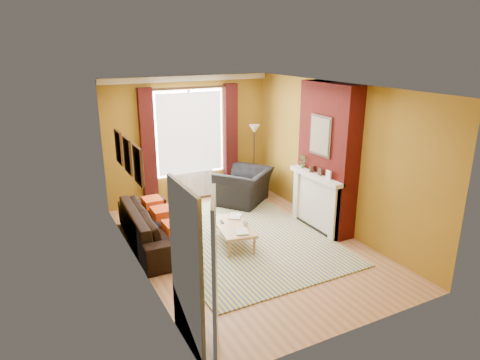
# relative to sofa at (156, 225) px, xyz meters

# --- Properties ---
(ground) EXTENTS (5.50, 5.50, 0.00)m
(ground) POSITION_rel_sofa_xyz_m (1.42, -0.80, -0.34)
(ground) COLOR #966644
(ground) RESTS_ON ground
(room_walls) EXTENTS (3.82, 5.54, 2.83)m
(room_walls) POSITION_rel_sofa_xyz_m (2.05, -0.51, 1.04)
(room_walls) COLOR olive
(room_walls) RESTS_ON ground
(striped_rug) EXTENTS (2.89, 3.98, 0.02)m
(striped_rug) POSITION_rel_sofa_xyz_m (1.46, -0.51, -0.33)
(striped_rug) COLOR #33528D
(striped_rug) RESTS_ON ground
(sofa) EXTENTS (1.01, 2.39, 0.69)m
(sofa) POSITION_rel_sofa_xyz_m (0.00, 0.00, 0.00)
(sofa) COLOR black
(sofa) RESTS_ON ground
(armchair) EXTENTS (1.58, 1.55, 0.77)m
(armchair) POSITION_rel_sofa_xyz_m (2.37, 1.10, 0.04)
(armchair) COLOR black
(armchair) RESTS_ON ground
(coffee_table) EXTENTS (0.74, 1.19, 0.37)m
(coffee_table) POSITION_rel_sofa_xyz_m (1.22, -0.68, -0.01)
(coffee_table) COLOR tan
(coffee_table) RESTS_ON ground
(wicker_stool) EXTENTS (0.45, 0.45, 0.42)m
(wicker_stool) POSITION_rel_sofa_xyz_m (1.94, 1.06, -0.13)
(wicker_stool) COLOR #9F7D45
(wicker_stool) RESTS_ON ground
(floor_lamp) EXTENTS (0.28, 0.28, 1.67)m
(floor_lamp) POSITION_rel_sofa_xyz_m (2.86, 1.53, 0.97)
(floor_lamp) COLOR black
(floor_lamp) RESTS_ON ground
(book_a) EXTENTS (0.30, 0.35, 0.03)m
(book_a) POSITION_rel_sofa_xyz_m (1.10, -0.98, 0.04)
(book_a) COLOR #999999
(book_a) RESTS_ON coffee_table
(book_b) EXTENTS (0.36, 0.38, 0.02)m
(book_b) POSITION_rel_sofa_xyz_m (1.33, -0.28, 0.04)
(book_b) COLOR #999999
(book_b) RESTS_ON coffee_table
(mug) EXTENTS (0.14, 0.14, 0.09)m
(mug) POSITION_rel_sofa_xyz_m (1.39, -0.82, 0.07)
(mug) COLOR #999999
(mug) RESTS_ON coffee_table
(tv_remote) EXTENTS (0.08, 0.16, 0.02)m
(tv_remote) POSITION_rel_sofa_xyz_m (1.09, -0.46, 0.04)
(tv_remote) COLOR black
(tv_remote) RESTS_ON coffee_table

